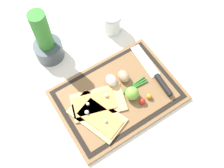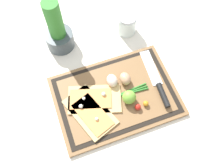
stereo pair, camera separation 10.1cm
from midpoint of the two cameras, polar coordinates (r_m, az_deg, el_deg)
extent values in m
plane|color=silver|center=(1.02, 3.61, -3.07)|extent=(6.00, 6.00, 0.00)
cube|color=brown|center=(1.01, 3.63, -2.92)|extent=(0.47, 0.33, 0.01)
cube|color=black|center=(1.01, 3.65, -2.75)|extent=(0.44, 0.30, 0.00)
cube|color=brown|center=(1.01, 3.66, -2.71)|extent=(0.40, 0.27, 0.00)
cube|color=tan|center=(0.97, -1.87, -6.41)|extent=(0.18, 0.23, 0.01)
cube|color=#E08E47|center=(0.96, -1.30, -6.95)|extent=(0.13, 0.18, 0.00)
sphere|color=silver|center=(0.97, -3.88, -5.17)|extent=(0.02, 0.02, 0.02)
sphere|color=silver|center=(0.95, -0.33, -7.92)|extent=(0.01, 0.01, 0.01)
cube|color=tan|center=(0.99, -0.93, -3.63)|extent=(0.23, 0.17, 0.01)
cube|color=#E08E47|center=(0.99, -1.81, -3.54)|extent=(0.17, 0.12, 0.00)
sphere|color=silver|center=(0.99, 1.06, -2.49)|extent=(0.02, 0.02, 0.02)
sphere|color=silver|center=(0.98, -3.27, -3.46)|extent=(0.01, 0.01, 0.01)
cube|color=silver|center=(1.08, 11.10, 3.27)|extent=(0.05, 0.17, 0.00)
cylinder|color=black|center=(1.02, 13.86, -2.66)|extent=(0.03, 0.10, 0.02)
ellipsoid|color=tan|center=(1.02, 5.72, 0.89)|extent=(0.04, 0.05, 0.04)
ellipsoid|color=beige|center=(1.01, 2.88, 0.49)|extent=(0.04, 0.05, 0.04)
sphere|color=#70A838|center=(0.98, 6.70, -3.18)|extent=(0.05, 0.05, 0.05)
sphere|color=red|center=(0.98, 8.57, -5.26)|extent=(0.02, 0.02, 0.02)
sphere|color=orange|center=(0.99, 10.26, -4.51)|extent=(0.02, 0.02, 0.02)
cylinder|color=#2D7528|center=(1.00, 2.93, -3.28)|extent=(0.29, 0.03, 0.01)
cylinder|color=#2D7528|center=(1.00, 2.93, -3.28)|extent=(0.29, 0.01, 0.01)
cylinder|color=#2D7528|center=(1.00, 2.93, -3.28)|extent=(0.29, 0.03, 0.01)
cylinder|color=#3D474C|center=(1.12, -8.75, 9.33)|extent=(0.12, 0.12, 0.07)
cylinder|color=#2D7528|center=(1.04, -9.56, 12.76)|extent=(0.06, 0.06, 0.21)
cylinder|color=silver|center=(1.16, 5.75, 12.58)|extent=(0.08, 0.08, 0.08)
cylinder|color=#B73323|center=(1.18, 5.64, 11.79)|extent=(0.07, 0.07, 0.03)
cylinder|color=silver|center=(1.12, 5.98, 14.11)|extent=(0.08, 0.08, 0.01)
camera|label=1|loc=(0.05, -87.12, 5.68)|focal=42.00mm
camera|label=2|loc=(0.05, 92.88, -5.68)|focal=42.00mm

